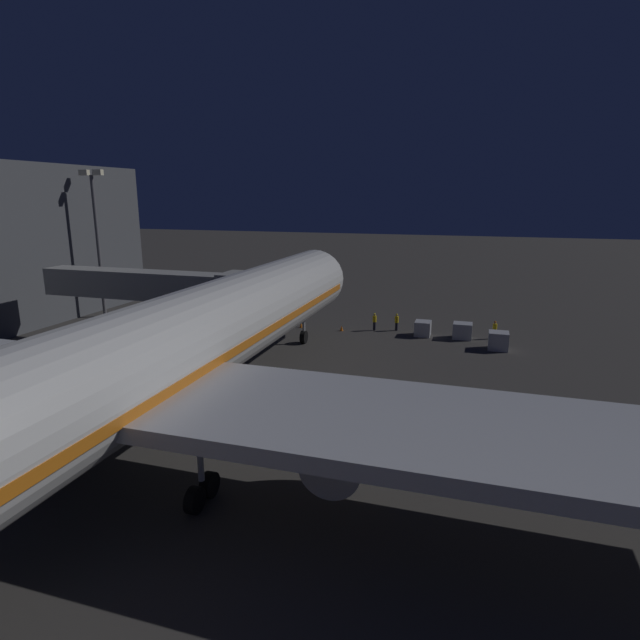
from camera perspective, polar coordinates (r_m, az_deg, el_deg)
ground_plane at (r=33.72m, az=-11.72°, el=-10.42°), size 320.00×320.00×0.00m
airliner_at_gate at (r=24.81m, az=-22.51°, el=-6.44°), size 54.08×66.72×19.56m
jet_bridge at (r=48.74m, az=-16.72°, el=3.58°), size 21.66×3.40×7.12m
apron_floodlight_mast at (r=63.18m, az=-23.36°, el=8.83°), size 2.90×0.50×16.26m
baggage_container_near_belt at (r=49.27m, az=19.05°, el=-2.18°), size 1.73×1.62×1.63m
baggage_container_mid_row at (r=52.20m, az=11.26°, el=-0.92°), size 1.53×1.68×1.46m
baggage_container_far_row at (r=52.04m, az=15.42°, el=-1.15°), size 1.79×1.57×1.54m
ground_crew_by_belt_loader at (r=52.79m, az=18.70°, el=-0.94°), size 0.40×0.40×1.78m
ground_crew_marshaller_fwd at (r=53.42m, az=6.02°, el=-0.10°), size 0.40×0.40×1.82m
ground_crew_under_port_wing at (r=53.65m, az=8.44°, el=-0.14°), size 0.40×0.40×1.77m
traffic_cone_nose_port at (r=53.17m, az=2.39°, el=-0.91°), size 0.36×0.36×0.55m
traffic_cone_nose_starboard at (r=54.43m, az=-2.09°, el=-0.56°), size 0.36×0.36×0.55m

